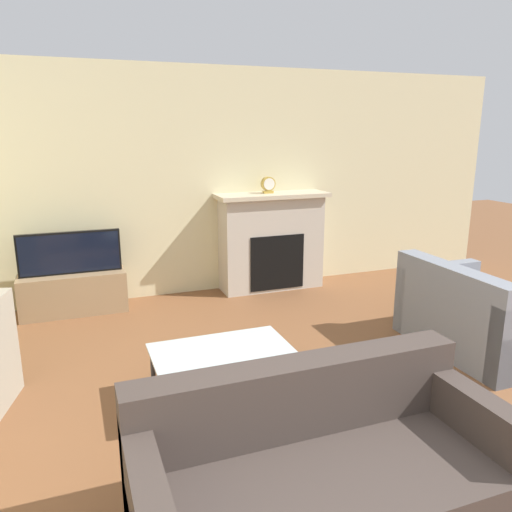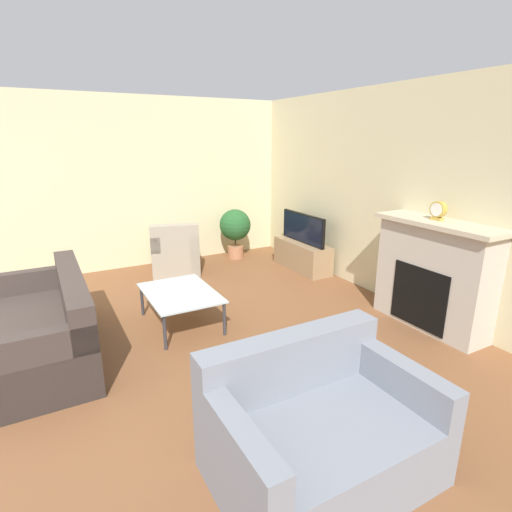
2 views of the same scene
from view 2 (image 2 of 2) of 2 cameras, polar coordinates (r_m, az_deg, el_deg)
wall_back at (r=5.46m, az=18.15°, el=8.26°), size 8.70×0.06×2.70m
wall_left at (r=6.79m, az=-15.78°, el=9.93°), size 0.06×7.76×2.70m
fireplace at (r=4.81m, az=24.05°, el=-2.18°), size 1.40×0.46×1.21m
tv_stand at (r=6.51m, az=6.61°, el=0.06°), size 1.12×0.39×0.45m
tv at (r=6.40m, az=6.73°, el=3.98°), size 1.06×0.06×0.46m
couch_sectional at (r=4.36m, az=-27.80°, el=-9.39°), size 1.83×0.85×0.82m
couch_loveseat at (r=2.76m, az=8.83°, el=-23.52°), size 0.93×1.34×0.82m
armchair_by_window at (r=6.43m, az=-11.53°, el=0.34°), size 0.93×0.89×0.82m
coffee_table at (r=4.59m, az=-10.78°, el=-5.46°), size 1.02×0.73×0.40m
potted_plant at (r=7.02m, az=-3.00°, el=4.09°), size 0.55×0.55×0.87m
mantel_clock at (r=4.68m, az=24.59°, el=5.96°), size 0.17×0.07×0.20m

